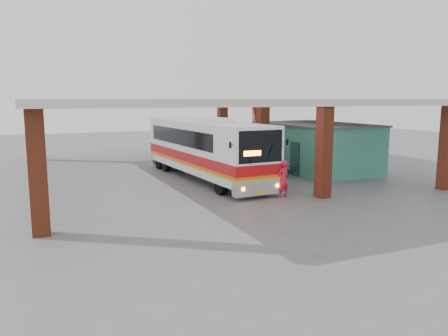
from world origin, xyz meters
TOP-DOWN VIEW (x-y plane):
  - ground at (0.00, 0.00)m, footprint 90.00×90.00m
  - brick_columns at (1.43, 5.00)m, footprint 20.10×21.60m
  - canopy_roof at (0.50, 6.50)m, footprint 21.00×23.00m
  - shop_building at (7.49, 4.00)m, footprint 5.20×8.20m
  - coach_bus at (-0.37, 3.86)m, footprint 3.36×12.64m
  - motorcycle at (4.70, 2.09)m, footprint 1.96×1.10m
  - pedestrian at (1.25, -2.25)m, footprint 0.75×0.60m
  - red_chair at (4.35, 8.17)m, footprint 0.55×0.55m

SIDE VIEW (x-z plane):
  - ground at x=0.00m, z-range 0.00..0.00m
  - red_chair at x=4.35m, z-range -0.03..0.77m
  - motorcycle at x=4.70m, z-range 0.00..0.98m
  - pedestrian at x=1.25m, z-range 0.00..1.79m
  - shop_building at x=7.49m, z-range 0.01..3.12m
  - coach_bus at x=-0.37m, z-range -0.01..3.63m
  - brick_columns at x=1.43m, z-range 0.00..4.35m
  - canopy_roof at x=0.50m, z-range 4.35..4.65m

